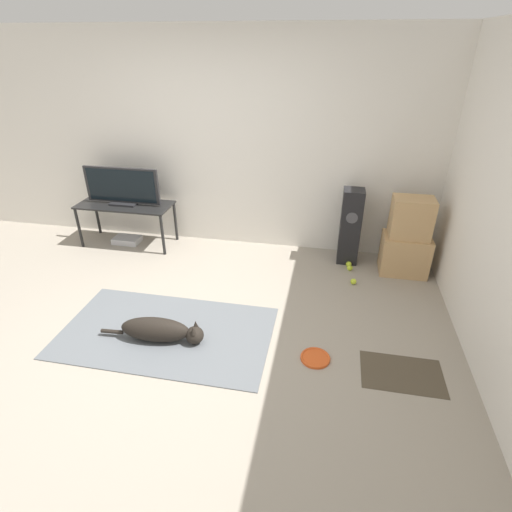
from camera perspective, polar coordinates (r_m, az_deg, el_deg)
name	(u,v)px	position (r m, az deg, el deg)	size (l,w,h in m)	color
ground_plane	(168,340)	(3.75, -12.47, -11.60)	(12.00, 12.00, 0.00)	#9E9384
wall_back	(223,144)	(4.99, -4.67, 15.66)	(8.00, 0.06, 2.55)	silver
area_rug	(166,332)	(3.83, -12.68, -10.56)	(1.92, 1.10, 0.01)	slate
dog	(160,330)	(3.67, -13.52, -10.27)	(0.94, 0.24, 0.23)	black
frisbee	(315,358)	(3.51, 8.46, -14.18)	(0.25, 0.25, 0.03)	#DB511E
cardboard_box_lower	(404,254)	(4.84, 20.43, 0.23)	(0.52, 0.36, 0.45)	tan
cardboard_box_upper	(411,218)	(4.66, 21.32, 5.10)	(0.43, 0.30, 0.45)	tan
floor_speaker	(350,227)	(4.81, 13.31, 4.11)	(0.24, 0.24, 0.90)	black
tv_stand	(125,209)	(5.37, -18.15, 6.45)	(1.19, 0.49, 0.55)	black
tv	(122,187)	(5.28, -18.61, 9.37)	(0.96, 0.20, 0.47)	#232326
tennis_ball_by_boxes	(353,281)	(4.53, 13.75, -3.55)	(0.07, 0.07, 0.07)	#C6E033
tennis_ball_near_speaker	(350,268)	(4.78, 13.24, -1.66)	(0.07, 0.07, 0.07)	#C6E033
tennis_ball_loose_on_carpet	(349,264)	(4.86, 13.10, -1.15)	(0.07, 0.07, 0.07)	#C6E033
game_console	(127,240)	(5.57, -17.93, 2.20)	(0.35, 0.22, 0.08)	#B7B7BC
door_mat	(402,373)	(3.55, 20.12, -15.47)	(0.65, 0.43, 0.01)	#4C4233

